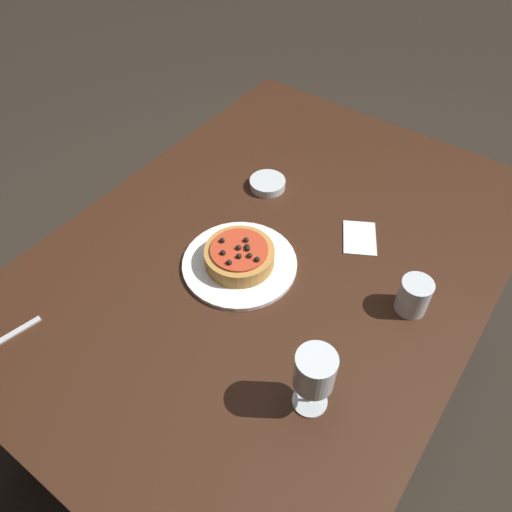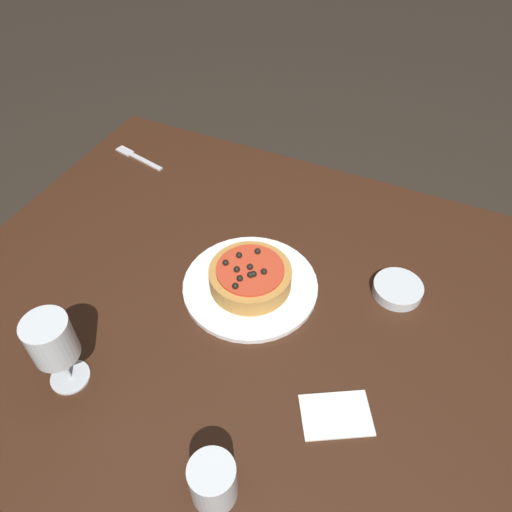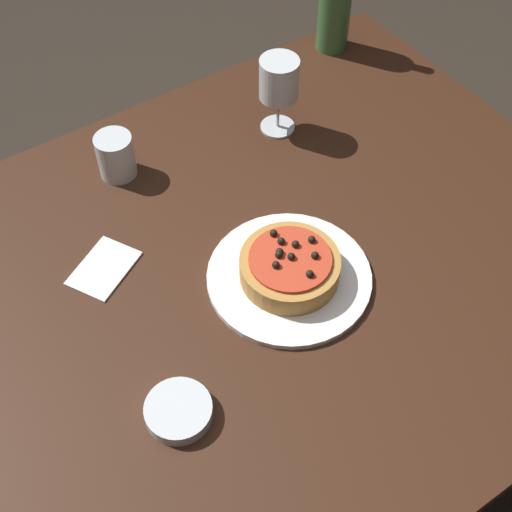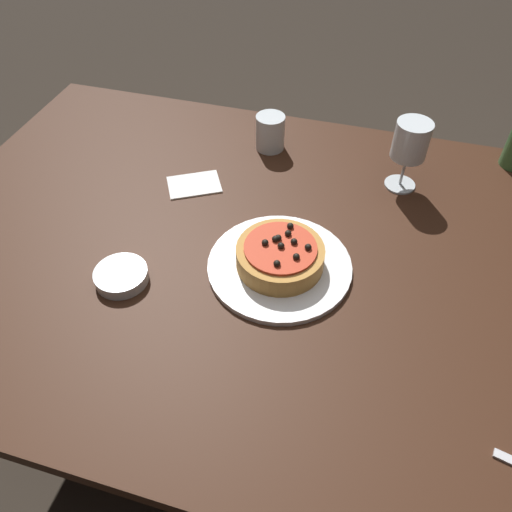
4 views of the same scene
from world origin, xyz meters
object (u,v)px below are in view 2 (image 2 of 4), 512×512
(dinner_plate, at_px, (250,286))
(fork, at_px, (136,157))
(pizza, at_px, (250,277))
(water_cup, at_px, (213,482))
(wine_glass, at_px, (52,341))
(dining_table, at_px, (278,335))
(side_bowl, at_px, (398,289))

(dinner_plate, distance_m, fork, 0.60)
(dinner_plate, distance_m, pizza, 0.03)
(water_cup, bearing_deg, wine_glass, -11.11)
(wine_glass, xyz_separation_m, fork, (0.29, -0.66, -0.12))
(pizza, bearing_deg, wine_glass, 58.07)
(pizza, xyz_separation_m, wine_glass, (0.22, 0.35, 0.09))
(dinner_plate, relative_size, pizza, 1.66)
(dining_table, xyz_separation_m, dinner_plate, (0.09, -0.05, 0.08))
(dining_table, relative_size, pizza, 8.25)
(water_cup, xyz_separation_m, fork, (0.64, -0.72, -0.04))
(water_cup, distance_m, fork, 0.97)
(pizza, distance_m, fork, 0.60)
(dinner_plate, bearing_deg, dining_table, 153.00)
(dining_table, height_order, side_bowl, side_bowl)
(dining_table, distance_m, pizza, 0.15)
(pizza, relative_size, water_cup, 1.93)
(water_cup, bearing_deg, fork, -48.35)
(dinner_plate, xyz_separation_m, water_cup, (-0.13, 0.42, 0.04))
(wine_glass, distance_m, water_cup, 0.36)
(wine_glass, relative_size, fork, 1.00)
(dinner_plate, distance_m, water_cup, 0.44)
(dining_table, bearing_deg, water_cup, 96.54)
(side_bowl, relative_size, fork, 0.62)
(pizza, distance_m, wine_glass, 0.42)
(dinner_plate, relative_size, fork, 1.71)
(wine_glass, xyz_separation_m, water_cup, (-0.35, 0.07, -0.08))
(dinner_plate, relative_size, wine_glass, 1.72)
(side_bowl, xyz_separation_m, fork, (0.81, -0.19, -0.01))
(dinner_plate, bearing_deg, water_cup, 107.59)
(side_bowl, distance_m, fork, 0.83)
(pizza, height_order, water_cup, water_cup)
(water_cup, relative_size, fork, 0.53)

